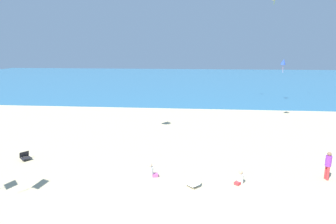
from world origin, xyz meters
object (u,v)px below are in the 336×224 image
at_px(beach_chair_near_camera, 25,156).
at_px(beach_chair_far_right, 194,183).
at_px(person_2, 328,164).
at_px(person_1, 151,172).
at_px(person_0, 240,179).
at_px(kite_blue, 284,62).

bearing_deg(beach_chair_near_camera, beach_chair_far_right, 26.43).
bearing_deg(person_2, person_1, 173.50).
bearing_deg(person_1, beach_chair_near_camera, 154.87).
bearing_deg(person_2, person_0, -179.22).
bearing_deg(person_1, beach_chair_far_right, -36.97).
bearing_deg(person_2, beach_chair_far_right, -177.51).
relative_size(beach_chair_far_right, person_1, 0.97).
height_order(person_0, kite_blue, kite_blue).
bearing_deg(person_0, beach_chair_near_camera, -57.69).
relative_size(person_2, kite_blue, 0.87).
distance_m(person_2, kite_blue, 22.82).
height_order(person_1, kite_blue, kite_blue).
xyz_separation_m(beach_chair_near_camera, person_2, (17.36, -1.07, 0.65)).
distance_m(beach_chair_far_right, person_1, 2.50).
relative_size(beach_chair_near_camera, person_0, 1.13).
relative_size(person_0, person_1, 0.88).
height_order(beach_chair_far_right, person_1, person_1).
distance_m(person_1, person_2, 9.30).
height_order(person_1, person_2, person_2).
distance_m(beach_chair_near_camera, beach_chair_far_right, 10.71).
xyz_separation_m(person_0, kite_blue, (8.54, 22.95, 4.83)).
distance_m(beach_chair_near_camera, kite_blue, 30.30).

